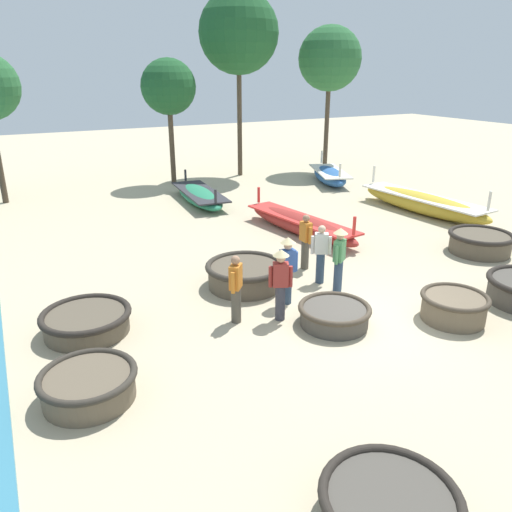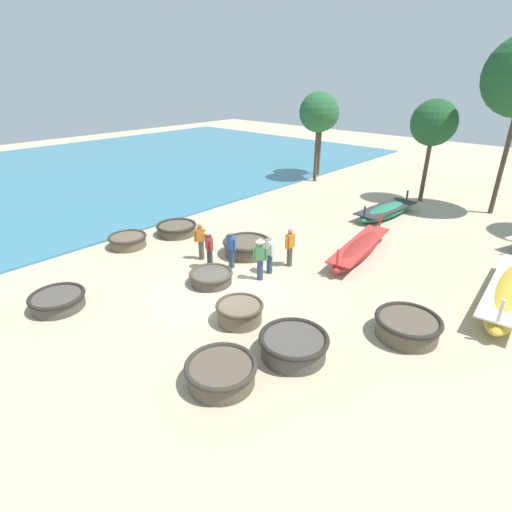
% 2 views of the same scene
% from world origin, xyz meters
% --- Properties ---
extents(ground_plane, '(80.00, 80.00, 0.00)m').
position_xyz_m(ground_plane, '(0.00, 0.00, 0.00)').
color(ground_plane, '#BCAD8C').
extents(coracle_nearest, '(1.61, 1.61, 0.46)m').
position_xyz_m(coracle_nearest, '(-0.74, 0.06, 0.25)').
color(coracle_nearest, '#4C473F').
rests_on(coracle_nearest, ground).
extents(coracle_front_right, '(1.91, 1.91, 0.64)m').
position_xyz_m(coracle_front_right, '(5.92, 1.76, 0.35)').
color(coracle_front_right, brown).
rests_on(coracle_front_right, ground).
extents(coracle_weathered, '(1.67, 1.67, 0.53)m').
position_xyz_m(coracle_weathered, '(-6.00, -0.18, 0.29)').
color(coracle_weathered, brown).
rests_on(coracle_weathered, ground).
extents(coracle_center, '(1.49, 1.49, 0.61)m').
position_xyz_m(coracle_center, '(1.76, -0.99, 0.33)').
color(coracle_center, brown).
rests_on(coracle_center, ground).
extents(coracle_front_left, '(1.77, 1.77, 0.51)m').
position_xyz_m(coracle_front_left, '(-3.19, -4.46, 0.28)').
color(coracle_front_left, '#4C473F').
rests_on(coracle_front_left, ground).
extents(coracle_upturned, '(2.04, 2.04, 0.64)m').
position_xyz_m(coracle_upturned, '(-1.55, 2.81, 0.35)').
color(coracle_upturned, brown).
rests_on(coracle_upturned, ground).
extents(coracle_tilted, '(1.90, 1.90, 0.51)m').
position_xyz_m(coracle_tilted, '(-5.61, 2.21, 0.28)').
color(coracle_tilted, brown).
rests_on(coracle_tilted, ground).
extents(long_boat_green_hull, '(2.66, 4.21, 1.27)m').
position_xyz_m(long_boat_green_hull, '(7.67, 12.06, 0.37)').
color(long_boat_green_hull, '#285693').
rests_on(long_boat_green_hull, ground).
extents(long_boat_blue_hull, '(1.72, 5.33, 1.16)m').
position_xyz_m(long_boat_blue_hull, '(2.08, 5.87, 0.34)').
color(long_boat_blue_hull, maroon).
rests_on(long_boat_blue_hull, ground).
extents(long_boat_red_hull, '(1.67, 4.73, 1.01)m').
position_xyz_m(long_boat_red_hull, '(0.58, 11.40, 0.30)').
color(long_boat_red_hull, '#237551').
rests_on(long_boat_red_hull, ground).
extents(long_boat_white_hull, '(1.69, 6.01, 1.41)m').
position_xyz_m(long_boat_white_hull, '(7.67, 5.87, 0.40)').
color(long_boat_white_hull, gold).
rests_on(long_boat_white_hull, ground).
extents(fisherman_crouching, '(0.23, 0.53, 1.57)m').
position_xyz_m(fisherman_crouching, '(0.48, 3.14, 0.84)').
color(fisherman_crouching, '#4C473D').
rests_on(fisherman_crouching, ground).
extents(fisherman_hauling, '(0.39, 0.42, 1.57)m').
position_xyz_m(fisherman_hauling, '(-2.59, 1.17, 0.84)').
color(fisherman_hauling, '#4C473D').
rests_on(fisherman_hauling, ground).
extents(fisherman_with_hat, '(0.46, 0.37, 1.57)m').
position_xyz_m(fisherman_with_hat, '(0.30, 2.13, 0.84)').
color(fisherman_with_hat, '#2D425B').
rests_on(fisherman_with_hat, ground).
extents(fisherman_standing_left, '(0.53, 0.36, 1.67)m').
position_xyz_m(fisherman_standing_left, '(-1.10, 1.47, 0.96)').
color(fisherman_standing_left, '#2D425B').
rests_on(fisherman_standing_left, ground).
extents(fisherman_by_coracle, '(0.49, 0.36, 1.67)m').
position_xyz_m(fisherman_by_coracle, '(-1.67, 0.83, 0.96)').
color(fisherman_by_coracle, '#383842').
rests_on(fisherman_by_coracle, ground).
extents(fisherman_standing_right, '(0.45, 0.37, 1.67)m').
position_xyz_m(fisherman_standing_right, '(0.39, 1.48, 0.96)').
color(fisherman_standing_right, '#2D425B').
rests_on(fisherman_standing_right, ground).
extents(tree_rightmost, '(3.88, 3.88, 8.83)m').
position_xyz_m(tree_rightmost, '(4.60, 15.80, 6.87)').
color(tree_rightmost, '#4C3D2D').
rests_on(tree_rightmost, ground).
extents(tree_center, '(2.53, 2.53, 5.76)m').
position_xyz_m(tree_center, '(0.83, 15.45, 4.47)').
color(tree_center, '#4C3D2D').
rests_on(tree_center, ground).
extents(tree_left_mid, '(3.24, 3.24, 7.38)m').
position_xyz_m(tree_left_mid, '(9.28, 14.78, 5.73)').
color(tree_left_mid, '#4C3D2D').
rests_on(tree_left_mid, ground).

